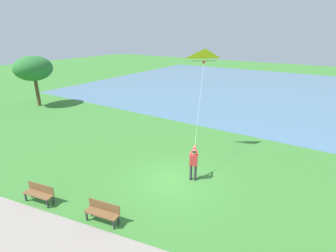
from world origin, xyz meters
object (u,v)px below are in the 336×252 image
park_bench_near_walkway (103,211)px  tree_behind_path (33,69)px  park_bench_far_walkway (39,192)px  person_kite_flyer (194,162)px  flying_kite (205,57)px

park_bench_near_walkway → tree_behind_path: tree_behind_path is taller
tree_behind_path → park_bench_far_walkway: bearing=-121.7°
person_kite_flyer → tree_behind_path: 21.27m
person_kite_flyer → flying_kite: bearing=19.8°
park_bench_near_walkway → tree_behind_path: bearing=64.7°
park_bench_near_walkway → person_kite_flyer: bearing=-17.7°
person_kite_flyer → tree_behind_path: size_ratio=0.35×
flying_kite → tree_behind_path: 19.68m
person_kite_flyer → flying_kite: flying_kite is taller
person_kite_flyer → flying_kite: 6.04m
flying_kite → park_bench_far_walkway: size_ratio=3.03×
flying_kite → park_bench_near_walkway: flying_kite is taller
flying_kite → park_bench_far_walkway: (-8.78, 3.88, -5.55)m
park_bench_far_walkway → tree_behind_path: 18.72m
person_kite_flyer → park_bench_near_walkway: (-4.95, 1.58, -0.54)m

